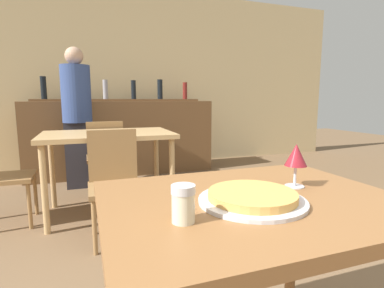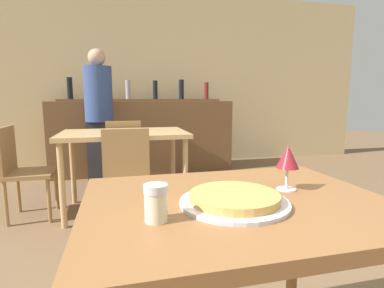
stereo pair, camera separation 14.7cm
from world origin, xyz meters
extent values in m
cube|color=#D1B784|center=(0.00, 4.13, 1.40)|extent=(8.00, 0.05, 2.80)
cube|color=brown|center=(0.00, 0.00, 0.74)|extent=(0.97, 0.75, 0.04)
cylinder|color=brown|center=(-0.43, 0.32, 0.36)|extent=(0.05, 0.05, 0.72)
cylinder|color=brown|center=(0.43, 0.32, 0.36)|extent=(0.05, 0.05, 0.72)
cube|color=tan|center=(-0.31, 2.06, 0.75)|extent=(1.18, 0.76, 0.04)
cylinder|color=tan|center=(-0.84, 1.74, 0.37)|extent=(0.05, 0.05, 0.73)
cylinder|color=tan|center=(0.22, 1.74, 0.37)|extent=(0.05, 0.05, 0.73)
cylinder|color=tan|center=(-0.84, 2.37, 0.37)|extent=(0.05, 0.05, 0.73)
cylinder|color=tan|center=(0.22, 2.37, 0.37)|extent=(0.05, 0.05, 0.73)
cube|color=brown|center=(0.00, 3.62, 0.53)|extent=(2.60, 0.56, 1.05)
cube|color=brown|center=(0.00, 3.76, 1.07)|extent=(2.39, 0.24, 0.03)
cylinder|color=black|center=(-1.02, 3.76, 1.24)|extent=(0.08, 0.08, 0.31)
cylinder|color=#5B3314|center=(-0.61, 3.76, 1.21)|extent=(0.07, 0.07, 0.24)
cylinder|color=#9999A3|center=(-0.20, 3.76, 1.22)|extent=(0.07, 0.07, 0.28)
cylinder|color=black|center=(0.20, 3.76, 1.22)|extent=(0.07, 0.07, 0.28)
cylinder|color=black|center=(0.61, 3.76, 1.23)|extent=(0.08, 0.08, 0.30)
cylinder|color=maroon|center=(1.02, 3.76, 1.22)|extent=(0.07, 0.07, 0.26)
cube|color=olive|center=(-0.31, 1.43, 0.42)|extent=(0.40, 0.40, 0.04)
cube|color=olive|center=(-0.31, 1.61, 0.64)|extent=(0.38, 0.04, 0.41)
cylinder|color=olive|center=(-0.48, 1.26, 0.20)|extent=(0.03, 0.03, 0.40)
cylinder|color=olive|center=(-0.14, 1.26, 0.20)|extent=(0.03, 0.03, 0.40)
cylinder|color=olive|center=(-0.48, 1.60, 0.20)|extent=(0.03, 0.03, 0.40)
cylinder|color=olive|center=(-0.14, 1.60, 0.20)|extent=(0.03, 0.03, 0.40)
cube|color=olive|center=(-0.31, 2.68, 0.42)|extent=(0.40, 0.40, 0.04)
cube|color=olive|center=(-0.31, 2.50, 0.64)|extent=(0.38, 0.04, 0.41)
cylinder|color=olive|center=(-0.14, 2.85, 0.20)|extent=(0.03, 0.03, 0.40)
cylinder|color=olive|center=(-0.48, 2.85, 0.20)|extent=(0.03, 0.03, 0.40)
cylinder|color=olive|center=(-0.14, 2.51, 0.20)|extent=(0.03, 0.03, 0.40)
cylinder|color=olive|center=(-0.48, 2.51, 0.20)|extent=(0.03, 0.03, 0.40)
cube|color=olive|center=(-1.15, 2.06, 0.42)|extent=(0.40, 0.40, 0.04)
cylinder|color=olive|center=(-0.98, 1.89, 0.20)|extent=(0.03, 0.03, 0.40)
cylinder|color=olive|center=(-0.98, 2.23, 0.20)|extent=(0.03, 0.03, 0.40)
cylinder|color=silver|center=(-0.03, -0.04, 0.77)|extent=(0.34, 0.34, 0.01)
cylinder|color=gold|center=(-0.03, -0.04, 0.79)|extent=(0.27, 0.27, 0.02)
cylinder|color=beige|center=(-0.28, -0.11, 0.80)|extent=(0.06, 0.06, 0.08)
cylinder|color=silver|center=(-0.28, -0.11, 0.85)|extent=(0.06, 0.06, 0.02)
cube|color=#2D2D38|center=(-0.59, 3.04, 0.40)|extent=(0.32, 0.18, 0.81)
cylinder|color=#33477F|center=(-0.59, 3.04, 1.14)|extent=(0.34, 0.34, 0.67)
sphere|color=tan|center=(-0.59, 3.04, 1.58)|extent=(0.21, 0.21, 0.21)
cylinder|color=silver|center=(0.21, 0.05, 0.77)|extent=(0.07, 0.07, 0.00)
cylinder|color=silver|center=(0.21, 0.05, 0.81)|extent=(0.01, 0.01, 0.07)
cone|color=maroon|center=(0.21, 0.05, 0.88)|extent=(0.08, 0.08, 0.08)
camera|label=1|loc=(-0.51, -0.82, 1.08)|focal=28.00mm
camera|label=2|loc=(-0.36, -0.87, 1.08)|focal=28.00mm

